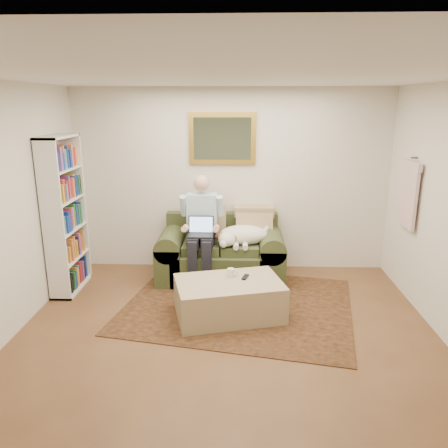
# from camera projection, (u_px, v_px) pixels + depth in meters

# --- Properties ---
(room_shell) EXTENTS (4.51, 5.00, 2.61)m
(room_shell) POSITION_uv_depth(u_px,v_px,m) (226.00, 219.00, 4.20)
(room_shell) COLOR brown
(room_shell) RESTS_ON ground
(rug) EXTENTS (3.03, 2.61, 0.01)m
(rug) POSITION_uv_depth(u_px,v_px,m) (238.00, 305.00, 5.32)
(rug) COLOR black
(rug) RESTS_ON room_shell
(sofa) EXTENTS (1.73, 0.88, 1.04)m
(sofa) POSITION_uv_depth(u_px,v_px,m) (221.00, 258.00, 6.09)
(sofa) COLOR #3E4223
(sofa) RESTS_ON room_shell
(seated_man) EXTENTS (0.57, 0.81, 1.45)m
(seated_man) POSITION_uv_depth(u_px,v_px,m) (201.00, 231.00, 5.83)
(seated_man) COLOR #8CC4D8
(seated_man) RESTS_ON sofa
(laptop) EXTENTS (0.34, 0.27, 0.24)m
(laptop) POSITION_uv_depth(u_px,v_px,m) (201.00, 230.00, 5.75)
(laptop) COLOR black
(laptop) RESTS_ON seated_man
(sleeping_dog) EXTENTS (0.71, 0.45, 0.26)m
(sleeping_dog) POSITION_uv_depth(u_px,v_px,m) (244.00, 235.00, 5.89)
(sleeping_dog) COLOR white
(sleeping_dog) RESTS_ON sofa
(ottoman) EXTENTS (1.33, 1.02, 0.43)m
(ottoman) POSITION_uv_depth(u_px,v_px,m) (229.00, 299.00, 5.00)
(ottoman) COLOR tan
(ottoman) RESTS_ON room_shell
(coffee_mug) EXTENTS (0.08, 0.08, 0.10)m
(coffee_mug) POSITION_uv_depth(u_px,v_px,m) (231.00, 273.00, 5.06)
(coffee_mug) COLOR white
(coffee_mug) RESTS_ON ottoman
(tv_remote) EXTENTS (0.09, 0.16, 0.02)m
(tv_remote) POSITION_uv_depth(u_px,v_px,m) (245.00, 277.00, 5.04)
(tv_remote) COLOR black
(tv_remote) RESTS_ON ottoman
(bookshelf) EXTENTS (0.28, 0.80, 2.00)m
(bookshelf) POSITION_uv_depth(u_px,v_px,m) (65.00, 215.00, 5.55)
(bookshelf) COLOR white
(bookshelf) RESTS_ON room_shell
(wall_mirror) EXTENTS (0.94, 0.04, 0.72)m
(wall_mirror) POSITION_uv_depth(u_px,v_px,m) (222.00, 139.00, 6.08)
(wall_mirror) COLOR gold
(wall_mirror) RESTS_ON room_shell
(hanging_shirt) EXTENTS (0.06, 0.52, 0.90)m
(hanging_shirt) POSITION_uv_depth(u_px,v_px,m) (409.00, 191.00, 5.31)
(hanging_shirt) COLOR beige
(hanging_shirt) RESTS_ON room_shell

